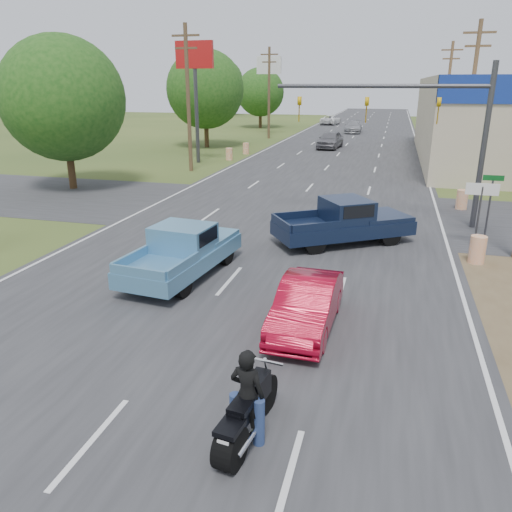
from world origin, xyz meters
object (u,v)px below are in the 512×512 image
(motorcycle, at_px, (246,417))
(distant_car_white, at_px, (331,120))
(red_convertible, at_px, (307,305))
(distant_car_silver, at_px, (353,127))
(distant_car_grey, at_px, (330,140))
(blue_pickup, at_px, (184,250))
(rider, at_px, (247,399))
(navy_pickup, at_px, (346,221))

(motorcycle, height_order, distant_car_white, distant_car_white)
(red_convertible, distance_m, motorcycle, 4.68)
(motorcycle, distance_m, distant_car_silver, 61.01)
(red_convertible, bearing_deg, distant_car_grey, 97.78)
(distant_car_white, bearing_deg, red_convertible, 104.10)
(red_convertible, relative_size, distant_car_white, 0.79)
(red_convertible, distance_m, distant_car_silver, 56.36)
(motorcycle, relative_size, blue_pickup, 0.45)
(red_convertible, relative_size, rider, 2.30)
(red_convertible, relative_size, blue_pickup, 0.74)
(distant_car_silver, xyz_separation_m, distant_car_white, (-4.57, 13.11, -0.04))
(distant_car_white, bearing_deg, motorcycle, 103.47)
(blue_pickup, xyz_separation_m, distant_car_silver, (1.13, 53.45, -0.12))
(motorcycle, relative_size, distant_car_grey, 0.49)
(rider, height_order, distant_car_white, rider)
(rider, bearing_deg, red_convertible, -85.41)
(rider, distance_m, distant_car_grey, 43.58)
(rider, xyz_separation_m, distant_car_white, (-7.77, 73.97, -0.16))
(rider, distance_m, blue_pickup, 8.57)
(blue_pickup, height_order, navy_pickup, navy_pickup)
(blue_pickup, bearing_deg, rider, -53.45)
(blue_pickup, relative_size, navy_pickup, 0.95)
(distant_car_grey, height_order, distant_car_silver, distant_car_grey)
(distant_car_white, bearing_deg, navy_pickup, 105.17)
(motorcycle, height_order, distant_car_grey, distant_car_grey)
(distant_car_grey, relative_size, distant_car_silver, 0.96)
(navy_pickup, bearing_deg, rider, -36.23)
(red_convertible, height_order, blue_pickup, blue_pickup)
(blue_pickup, xyz_separation_m, distant_car_white, (-3.45, 66.56, -0.17))
(red_convertible, bearing_deg, blue_pickup, 150.13)
(red_convertible, distance_m, navy_pickup, 7.82)
(rider, bearing_deg, distant_car_white, -76.01)
(blue_pickup, xyz_separation_m, navy_pickup, (4.85, 5.01, 0.04))
(distant_car_silver, bearing_deg, blue_pickup, -92.49)
(motorcycle, bearing_deg, distant_car_silver, 100.99)
(navy_pickup, xyz_separation_m, distant_car_white, (-8.30, 61.56, -0.21))
(motorcycle, height_order, distant_car_silver, distant_car_silver)
(red_convertible, xyz_separation_m, rider, (-0.27, -4.60, 0.21))
(navy_pickup, distance_m, distant_car_grey, 31.32)
(navy_pickup, bearing_deg, distant_car_grey, 154.53)
(blue_pickup, bearing_deg, navy_pickup, 52.14)
(motorcycle, distance_m, blue_pickup, 8.64)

